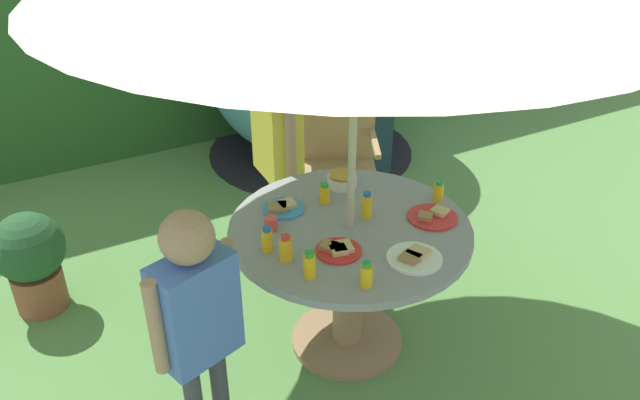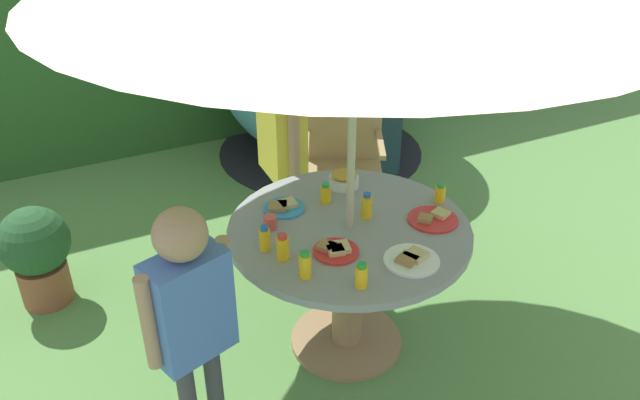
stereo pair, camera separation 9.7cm
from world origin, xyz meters
name	(u,v)px [view 2 (the right image)]	position (x,y,z in m)	size (l,w,h in m)	color
ground_plane	(346,343)	(0.00, 0.00, -0.01)	(10.00, 10.00, 0.02)	#548442
hedge_backdrop	(173,23)	(0.00, 3.05, 0.95)	(9.00, 0.70, 1.91)	#285623
garden_table	(348,259)	(0.00, 0.00, 0.53)	(1.14, 1.14, 0.72)	#93704C
wooden_chair	(343,153)	(0.50, 1.00, 0.56)	(0.63, 0.60, 0.99)	tan
dome_tent	(321,54)	(0.90, 2.11, 0.82)	(1.79, 1.79, 1.66)	teal
potted_plant	(37,251)	(-1.36, 1.06, 0.33)	(0.38, 0.38, 0.59)	brown
child_in_yellow_shirt	(282,135)	(0.03, 0.87, 0.83)	(0.22, 0.44, 1.29)	#3F3F47
child_in_blue_shirt	(190,307)	(-0.84, -0.27, 0.76)	(0.39, 0.26, 1.19)	#3F3F47
snack_bowl	(344,179)	(0.16, 0.35, 0.76)	(0.16, 0.16, 0.09)	white
plate_near_left	(335,250)	(-0.16, -0.16, 0.73)	(0.20, 0.20, 0.03)	red
plate_far_right	(283,207)	(-0.21, 0.28, 0.73)	(0.20, 0.20, 0.03)	#338CD8
plate_near_right	(433,219)	(0.38, -0.13, 0.73)	(0.24, 0.24, 0.03)	red
plate_center_front	(412,259)	(0.11, -0.36, 0.73)	(0.24, 0.24, 0.03)	white
juice_bottle_far_left	(367,206)	(0.11, 0.03, 0.78)	(0.05, 0.05, 0.13)	yellow
juice_bottle_center_back	(325,194)	(0.00, 0.25, 0.77)	(0.05, 0.05, 0.11)	yellow
juice_bottle_mid_left	(440,193)	(0.51, 0.00, 0.77)	(0.05, 0.05, 0.10)	yellow
juice_bottle_mid_right	(305,265)	(-0.35, -0.26, 0.78)	(0.05, 0.05, 0.13)	yellow
juice_bottle_front_edge	(283,248)	(-0.38, -0.10, 0.78)	(0.06, 0.06, 0.12)	yellow
juice_bottle_back_edge	(265,239)	(-0.42, 0.00, 0.78)	(0.05, 0.05, 0.12)	yellow
juice_bottle_spot_a	(361,276)	(-0.17, -0.42, 0.78)	(0.05, 0.05, 0.12)	yellow
cup_near	(270,222)	(-0.34, 0.15, 0.75)	(0.06, 0.06, 0.06)	#E04C47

